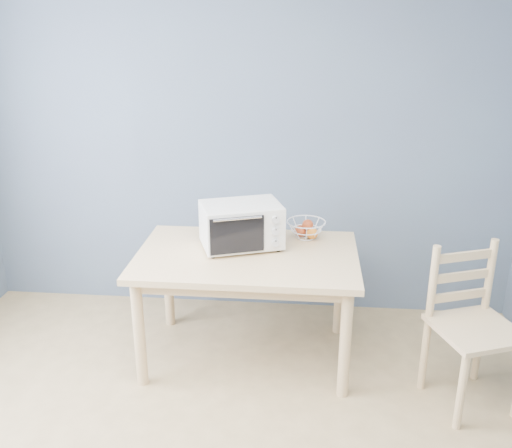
# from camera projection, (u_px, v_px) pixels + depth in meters

# --- Properties ---
(room) EXTENTS (4.01, 4.51, 2.61)m
(room) POSITION_uv_depth(u_px,v_px,m) (173.00, 275.00, 2.04)
(room) COLOR tan
(room) RESTS_ON ground
(dining_table) EXTENTS (1.40, 0.90, 0.75)m
(dining_table) POSITION_uv_depth(u_px,v_px,m) (247.00, 268.00, 3.65)
(dining_table) COLOR #D9B082
(dining_table) RESTS_ON ground
(toaster_oven) EXTENTS (0.58, 0.50, 0.29)m
(toaster_oven) POSITION_uv_depth(u_px,v_px,m) (238.00, 225.00, 3.66)
(toaster_oven) COLOR silver
(toaster_oven) RESTS_ON dining_table
(fruit_basket) EXTENTS (0.27, 0.27, 0.13)m
(fruit_basket) POSITION_uv_depth(u_px,v_px,m) (306.00, 229.00, 3.84)
(fruit_basket) COLOR white
(fruit_basket) RESTS_ON dining_table
(dining_chair) EXTENTS (0.57, 0.57, 0.95)m
(dining_chair) POSITION_uv_depth(u_px,v_px,m) (471.00, 329.00, 3.29)
(dining_chair) COLOR #D9B082
(dining_chair) RESTS_ON ground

